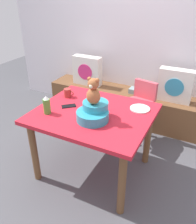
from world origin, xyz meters
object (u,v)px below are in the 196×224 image
(pillow_floral_right, at_px, (175,86))
(ketchup_bottle, at_px, (47,105))
(dining_table, at_px, (94,121))
(book_stack, at_px, (136,91))
(teddy_bear, at_px, (93,92))
(dinner_plate_near, at_px, (140,109))
(infant_seat_teal, at_px, (94,112))
(cell_phone, at_px, (69,106))
(coffee_mug, at_px, (68,93))
(pillow_floral_left, at_px, (87,71))
(highchair, at_px, (140,104))

(pillow_floral_right, distance_m, ketchup_bottle, 1.73)
(dining_table, bearing_deg, book_stack, 87.72)
(teddy_bear, relative_size, dinner_plate_near, 1.25)
(dining_table, relative_size, infant_seat_teal, 3.44)
(cell_phone, bearing_deg, dinner_plate_near, -109.49)
(teddy_bear, distance_m, cell_phone, 0.46)
(dining_table, height_order, infant_seat_teal, infant_seat_teal)
(dinner_plate_near, bearing_deg, coffee_mug, -174.38)
(dinner_plate_near, bearing_deg, cell_phone, -158.01)
(teddy_bear, xyz_separation_m, cell_phone, (-0.35, 0.11, -0.27))
(teddy_bear, xyz_separation_m, ketchup_bottle, (-0.45, -0.10, -0.19))
(pillow_floral_right, relative_size, ketchup_bottle, 2.38)
(coffee_mug, bearing_deg, dinner_plate_near, 5.62)
(infant_seat_teal, bearing_deg, coffee_mug, 147.79)
(ketchup_bottle, xyz_separation_m, dinner_plate_near, (0.78, 0.49, -0.08))
(pillow_floral_right, height_order, ketchup_bottle, ketchup_bottle)
(coffee_mug, bearing_deg, ketchup_bottle, -85.86)
(book_stack, distance_m, dinner_plate_near, 1.06)
(book_stack, bearing_deg, infant_seat_teal, -89.29)
(book_stack, bearing_deg, coffee_mug, -114.00)
(dining_table, distance_m, cell_phone, 0.30)
(pillow_floral_left, xyz_separation_m, pillow_floral_right, (1.32, 0.00, 0.00))
(highchair, bearing_deg, pillow_floral_right, 51.28)
(infant_seat_teal, height_order, coffee_mug, infant_seat_teal)
(dinner_plate_near, bearing_deg, pillow_floral_left, 140.18)
(pillow_floral_left, distance_m, dining_table, 1.42)
(dining_table, relative_size, ketchup_bottle, 6.14)
(coffee_mug, xyz_separation_m, dinner_plate_near, (0.81, 0.08, -0.04))
(pillow_floral_left, xyz_separation_m, cell_phone, (0.46, -1.22, 0.06))
(coffee_mug, bearing_deg, cell_phone, -55.00)
(pillow_floral_left, height_order, coffee_mug, pillow_floral_left)
(dining_table, relative_size, teddy_bear, 4.54)
(teddy_bear, distance_m, dinner_plate_near, 0.57)
(pillow_floral_right, xyz_separation_m, coffee_mug, (-0.99, -1.03, 0.11))
(book_stack, height_order, dinner_plate_near, dinner_plate_near)
(book_stack, relative_size, infant_seat_teal, 0.61)
(highchair, relative_size, infant_seat_teal, 2.39)
(book_stack, relative_size, highchair, 0.25)
(pillow_floral_left, bearing_deg, teddy_bear, -58.64)
(infant_seat_teal, bearing_deg, pillow_floral_right, 69.29)
(dining_table, distance_m, dinner_plate_near, 0.48)
(highchair, relative_size, cell_phone, 5.49)
(ketchup_bottle, relative_size, coffee_mug, 1.54)
(dining_table, bearing_deg, coffee_mug, 156.29)
(infant_seat_teal, bearing_deg, teddy_bear, -90.00)
(teddy_bear, distance_m, coffee_mug, 0.62)
(cell_phone, bearing_deg, infant_seat_teal, -149.31)
(pillow_floral_right, xyz_separation_m, dining_table, (-0.57, -1.21, -0.05))
(book_stack, distance_m, dining_table, 1.24)
(dinner_plate_near, height_order, cell_phone, dinner_plate_near)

